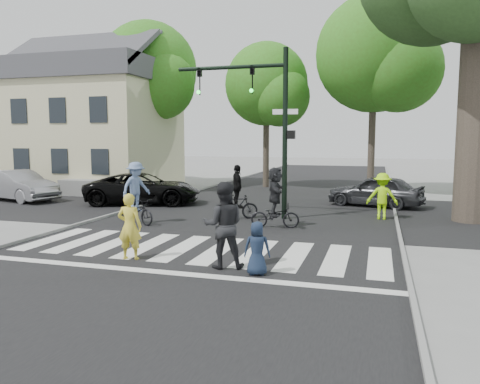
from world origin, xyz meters
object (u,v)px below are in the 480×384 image
at_px(pedestrian_woman, 130,227).
at_px(cyclist_right, 275,201).
at_px(pedestrian_adult, 223,225).
at_px(cyclist_left, 136,197).
at_px(pedestrian_child, 257,248).
at_px(car_silver, 18,185).
at_px(cyclist_mid, 237,197).
at_px(car_grey, 375,191).
at_px(traffic_signal, 262,109).
at_px(car_suv, 143,189).

xyz_separation_m(pedestrian_woman, cyclist_right, (2.47, 4.84, 0.08)).
distance_m(pedestrian_adult, cyclist_left, 6.20).
xyz_separation_m(pedestrian_child, car_silver, (-13.55, 8.34, 0.13)).
bearing_deg(cyclist_mid, cyclist_left, -147.69).
relative_size(cyclist_right, car_grey, 0.50).
bearing_deg(traffic_signal, car_grey, 46.44).
bearing_deg(pedestrian_adult, car_silver, -49.62).
xyz_separation_m(pedestrian_adult, cyclist_right, (0.10, 4.90, -0.09)).
height_order(pedestrian_adult, cyclist_left, cyclist_left).
xyz_separation_m(cyclist_mid, cyclist_right, (1.65, -1.23, 0.08)).
bearing_deg(pedestrian_woman, pedestrian_adult, 170.27).
distance_m(pedestrian_woman, pedestrian_child, 3.25).
bearing_deg(cyclist_right, pedestrian_woman, -117.00).
height_order(traffic_signal, car_silver, traffic_signal).
relative_size(pedestrian_woman, cyclist_left, 0.76).
bearing_deg(pedestrian_child, pedestrian_woman, -18.48).
xyz_separation_m(pedestrian_adult, car_grey, (3.15, 10.81, -0.30)).
bearing_deg(cyclist_mid, car_suv, 153.57).
height_order(pedestrian_child, pedestrian_adult, pedestrian_adult).
bearing_deg(pedestrian_child, cyclist_mid, -81.26).
bearing_deg(cyclist_left, car_suv, 115.57).
xyz_separation_m(pedestrian_child, pedestrian_adult, (-0.86, 0.33, 0.39)).
bearing_deg(pedestrian_woman, traffic_signal, -111.83).
xyz_separation_m(pedestrian_woman, pedestrian_child, (3.22, -0.39, -0.22)).
height_order(cyclist_left, car_grey, cyclist_left).
xyz_separation_m(traffic_signal, car_silver, (-11.91, 1.34, -3.19)).
height_order(pedestrian_child, cyclist_left, cyclist_left).
height_order(cyclist_right, car_grey, cyclist_right).
relative_size(traffic_signal, pedestrian_adult, 3.11).
relative_size(pedestrian_woman, cyclist_mid, 0.82).
bearing_deg(car_suv, cyclist_left, -170.59).
bearing_deg(cyclist_right, pedestrian_child, -81.83).
bearing_deg(car_grey, car_suv, -62.00).
height_order(cyclist_left, cyclist_right, cyclist_left).
height_order(pedestrian_child, car_grey, car_grey).
height_order(pedestrian_woman, pedestrian_child, pedestrian_woman).
distance_m(cyclist_left, cyclist_mid, 3.52).
distance_m(pedestrian_adult, cyclist_right, 4.90).
height_order(traffic_signal, pedestrian_adult, traffic_signal).
distance_m(pedestrian_child, car_suv, 11.69).
xyz_separation_m(pedestrian_woman, car_grey, (5.52, 10.76, -0.13)).
bearing_deg(pedestrian_child, pedestrian_adult, -33.01).
xyz_separation_m(pedestrian_woman, cyclist_mid, (0.82, 6.07, 0.00)).
distance_m(cyclist_left, car_silver, 9.01).
xyz_separation_m(pedestrian_adult, cyclist_left, (-4.51, 4.25, -0.06)).
height_order(traffic_signal, pedestrian_child, traffic_signal).
bearing_deg(pedestrian_child, cyclist_left, -52.11).
relative_size(car_suv, car_grey, 1.26).
bearing_deg(car_silver, pedestrian_child, -106.53).
relative_size(traffic_signal, car_grey, 1.54).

